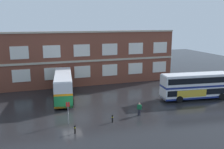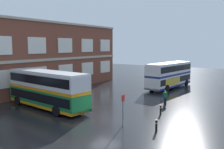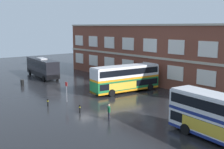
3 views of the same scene
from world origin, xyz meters
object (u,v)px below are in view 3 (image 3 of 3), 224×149
at_px(touring_coach, 42,68).
at_px(double_decker_near, 126,78).
at_px(station_litter_bin, 22,82).
at_px(waiting_passenger, 109,111).
at_px(safety_bollard_east, 48,102).
at_px(bus_stand_flag, 66,90).
at_px(safety_bollard_west, 80,109).

bearing_deg(touring_coach, double_decker_near, 11.34).
bearing_deg(double_decker_near, station_litter_bin, -144.96).
distance_m(double_decker_near, touring_coach, 20.37).
distance_m(waiting_passenger, safety_bollard_east, 9.28).
height_order(waiting_passenger, station_litter_bin, waiting_passenger).
height_order(bus_stand_flag, safety_bollard_east, bus_stand_flag).
xyz_separation_m(waiting_passenger, station_litter_bin, (-23.17, -0.13, -0.41)).
relative_size(safety_bollard_west, safety_bollard_east, 1.00).
relative_size(double_decker_near, waiting_passenger, 6.61).
bearing_deg(safety_bollard_east, bus_stand_flag, 95.96).
relative_size(double_decker_near, station_litter_bin, 10.91).
distance_m(double_decker_near, waiting_passenger, 13.30).
relative_size(station_litter_bin, safety_bollard_west, 1.08).
xyz_separation_m(touring_coach, waiting_passenger, (28.46, -6.15, -0.98)).
bearing_deg(station_litter_bin, waiting_passenger, 0.33).
height_order(touring_coach, bus_stand_flag, touring_coach).
bearing_deg(waiting_passenger, double_decker_near, 129.91).
xyz_separation_m(bus_stand_flag, safety_bollard_east, (0.30, -2.90, -1.14)).
height_order(touring_coach, waiting_passenger, touring_coach).
xyz_separation_m(touring_coach, station_litter_bin, (5.29, -6.29, -1.39)).
xyz_separation_m(touring_coach, safety_bollard_east, (19.58, -8.82, -1.42)).
height_order(station_litter_bin, safety_bollard_east, station_litter_bin).
bearing_deg(waiting_passenger, station_litter_bin, -179.67).
relative_size(waiting_passenger, safety_bollard_east, 1.79).
bearing_deg(touring_coach, safety_bollard_west, -16.50).
bearing_deg(bus_stand_flag, station_litter_bin, -178.52).
distance_m(bus_stand_flag, safety_bollard_west, 5.43).
xyz_separation_m(touring_coach, bus_stand_flag, (19.28, -5.92, -0.27)).
distance_m(waiting_passenger, station_litter_bin, 23.18).
height_order(double_decker_near, safety_bollard_west, double_decker_near).
distance_m(waiting_passenger, safety_bollard_west, 4.21).
distance_m(double_decker_near, safety_bollard_east, 12.94).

